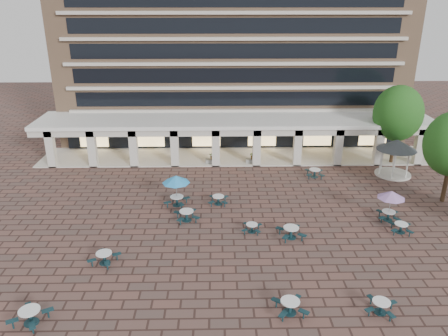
{
  "coord_description": "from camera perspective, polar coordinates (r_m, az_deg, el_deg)",
  "views": [
    {
      "loc": [
        -2.04,
        -30.12,
        16.58
      ],
      "look_at": [
        -1.43,
        3.0,
        3.44
      ],
      "focal_mm": 35.0,
      "sensor_mm": 36.0,
      "label": 1
    }
  ],
  "objects": [
    {
      "name": "picnic_table_1",
      "position": [
        25.74,
        8.62,
        -17.35
      ],
      "size": [
        2.03,
        2.03,
        0.82
      ],
      "rotation": [
        0.0,
        0.0,
        0.16
      ],
      "color": "#123138",
      "rests_on": "ground"
    },
    {
      "name": "picnic_table_9",
      "position": [
        37.13,
        -0.75,
        -4.1
      ],
      "size": [
        1.77,
        1.77,
        0.76
      ],
      "rotation": [
        0.0,
        0.0,
        -0.06
      ],
      "color": "#123138",
      "rests_on": "ground"
    },
    {
      "name": "planter_right",
      "position": [
        46.07,
        3.81,
        1.23
      ],
      "size": [
        1.5,
        0.87,
        1.32
      ],
      "color": "gray",
      "rests_on": "ground"
    },
    {
      "name": "planter_left",
      "position": [
        45.92,
        -1.48,
        1.19
      ],
      "size": [
        1.5,
        0.74,
        1.3
      ],
      "color": "gray",
      "rests_on": "ground"
    },
    {
      "name": "retail_arcade",
      "position": [
        46.97,
        1.49,
        4.83
      ],
      "size": [
        42.0,
        6.6,
        4.4
      ],
      "color": "white",
      "rests_on": "ground"
    },
    {
      "name": "apartment_building",
      "position": [
        55.77,
        1.1,
        17.55
      ],
      "size": [
        40.0,
        15.5,
        25.2
      ],
      "color": "#A77E5E",
      "rests_on": "ground"
    },
    {
      "name": "picnic_table_2",
      "position": [
        26.99,
        19.81,
        -16.57
      ],
      "size": [
        2.07,
        2.07,
        0.76
      ],
      "rotation": [
        0.0,
        0.0,
        -0.41
      ],
      "color": "#123138",
      "rests_on": "ground"
    },
    {
      "name": "picnic_table_0",
      "position": [
        26.95,
        -24.0,
        -17.16
      ],
      "size": [
        2.29,
        2.29,
        0.86
      ],
      "rotation": [
        0.0,
        0.0,
        -0.31
      ],
      "color": "#123138",
      "rests_on": "ground"
    },
    {
      "name": "picnic_table_7",
      "position": [
        32.57,
        8.74,
        -8.2
      ],
      "size": [
        2.16,
        2.16,
        0.86
      ],
      "rotation": [
        0.0,
        0.0,
        0.19
      ],
      "color": "#123138",
      "rests_on": "ground"
    },
    {
      "name": "picnic_table_5",
      "position": [
        30.47,
        -15.37,
        -11.14
      ],
      "size": [
        2.13,
        2.13,
        0.79
      ],
      "rotation": [
        0.0,
        0.0,
        -0.33
      ],
      "color": "#123138",
      "rests_on": "ground"
    },
    {
      "name": "ground",
      "position": [
        34.44,
        2.5,
        -7.16
      ],
      "size": [
        120.0,
        120.0,
        0.0
      ],
      "primitive_type": "plane",
      "color": "brown",
      "rests_on": "ground"
    },
    {
      "name": "picnic_table_10",
      "position": [
        33.06,
        3.66,
        -7.73
      ],
      "size": [
        1.65,
        1.65,
        0.66
      ],
      "rotation": [
        0.0,
        0.0,
        -0.17
      ],
      "color": "#123138",
      "rests_on": "ground"
    },
    {
      "name": "tree_east_c",
      "position": [
        48.03,
        21.79,
        6.65
      ],
      "size": [
        4.97,
        4.97,
        8.28
      ],
      "color": "#3C2818",
      "rests_on": "ground"
    },
    {
      "name": "picnic_table_4",
      "position": [
        36.36,
        -6.28,
        -1.62
      ],
      "size": [
        2.34,
        2.34,
        2.71
      ],
      "rotation": [
        0.0,
        0.0,
        -0.29
      ],
      "color": "#123138",
      "rests_on": "ground"
    },
    {
      "name": "picnic_table_3",
      "position": [
        35.46,
        22.11,
        -7.17
      ],
      "size": [
        1.89,
        1.89,
        0.74
      ],
      "rotation": [
        0.0,
        0.0,
        -0.21
      ],
      "color": "#123138",
      "rests_on": "ground"
    },
    {
      "name": "picnic_table_13",
      "position": [
        43.46,
        11.75,
        -0.57
      ],
      "size": [
        1.94,
        1.94,
        0.81
      ],
      "rotation": [
        0.0,
        0.0,
        -0.09
      ],
      "color": "#123138",
      "rests_on": "ground"
    },
    {
      "name": "picnic_table_8",
      "position": [
        34.65,
        -4.91,
        -6.09
      ],
      "size": [
        2.18,
        2.18,
        0.84
      ],
      "rotation": [
        0.0,
        0.0,
        0.25
      ],
      "color": "#123138",
      "rests_on": "ground"
    },
    {
      "name": "picnic_table_11",
      "position": [
        36.26,
        21.01,
        -3.41
      ],
      "size": [
        2.16,
        2.16,
        2.49
      ],
      "rotation": [
        0.0,
        0.0,
        -0.21
      ],
      "color": "#123138",
      "rests_on": "ground"
    },
    {
      "name": "gazebo",
      "position": [
        45.51,
        21.6,
        2.34
      ],
      "size": [
        3.88,
        3.88,
        3.61
      ],
      "rotation": [
        0.0,
        0.0,
        0.08
      ],
      "color": "beige",
      "rests_on": "ground"
    }
  ]
}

